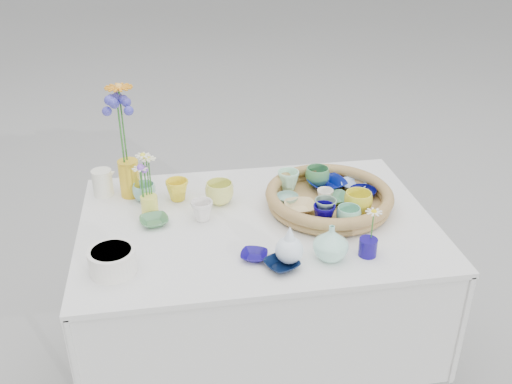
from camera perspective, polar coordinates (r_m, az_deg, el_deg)
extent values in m
plane|color=#A1A1A1|center=(2.53, 0.08, -17.87)|extent=(80.00, 80.00, 0.00)
imported|color=#040F6A|center=(2.24, 7.06, 0.81)|extent=(0.18, 0.18, 0.04)
imported|color=#07084C|center=(2.20, 10.62, -0.12)|extent=(0.12, 0.12, 0.03)
imported|color=yellow|center=(2.08, 10.17, -1.03)|extent=(0.13, 0.13, 0.08)
imported|color=#46855A|center=(2.15, 7.82, -0.65)|extent=(0.11, 0.11, 0.03)
imported|color=gray|center=(2.03, 6.95, -1.68)|extent=(0.10, 0.10, 0.07)
imported|color=#90C2B2|center=(2.13, 3.14, -0.67)|extent=(0.09, 0.09, 0.03)
imported|color=#ABEEC6|center=(2.21, 3.25, 1.18)|extent=(0.11, 0.11, 0.08)
imported|color=white|center=(2.13, 6.92, -0.46)|extent=(0.08, 0.08, 0.06)
imported|color=#9CBBE9|center=(2.26, 9.73, 0.70)|extent=(0.13, 0.13, 0.02)
imported|color=#080059|center=(2.00, 6.81, -2.23)|extent=(0.09, 0.09, 0.07)
imported|color=#DBBD7E|center=(2.08, 4.43, -1.53)|extent=(0.12, 0.12, 0.03)
imported|color=#7AC7A6|center=(2.00, 9.23, -2.40)|extent=(0.11, 0.11, 0.07)
imported|color=#458C52|center=(2.25, 6.15, 1.56)|extent=(0.11, 0.11, 0.07)
imported|color=yellow|center=(2.19, -7.87, 0.19)|extent=(0.10, 0.10, 0.08)
imported|color=#D9DC69|center=(2.15, -3.67, -0.08)|extent=(0.14, 0.14, 0.08)
imported|color=#447A4C|center=(2.06, -10.15, -2.88)|extent=(0.12, 0.12, 0.02)
imported|color=white|center=(2.05, -5.42, -1.85)|extent=(0.10, 0.10, 0.07)
imported|color=#120867|center=(1.85, -0.19, -6.38)|extent=(0.11, 0.11, 0.02)
imported|color=#7CBAAC|center=(2.21, -11.11, 0.00)|extent=(0.11, 0.11, 0.07)
imported|color=black|center=(1.80, 2.60, -7.26)|extent=(0.14, 0.14, 0.03)
imported|color=#A9EBD2|center=(1.84, 7.50, -5.01)|extent=(0.15, 0.15, 0.12)
cylinder|color=#14096D|center=(1.89, 11.12, -5.43)|extent=(0.07, 0.07, 0.06)
cylinder|color=gold|center=(2.24, -12.54, 1.36)|extent=(0.08, 0.08, 0.15)
cylinder|color=#EEE854|center=(2.12, -10.60, -1.23)|extent=(0.07, 0.07, 0.07)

